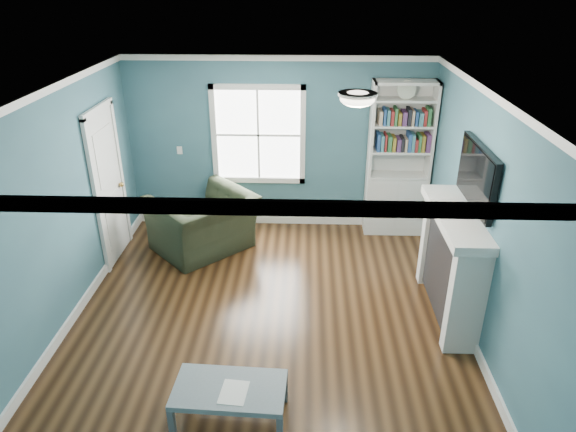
{
  "coord_description": "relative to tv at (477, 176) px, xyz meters",
  "views": [
    {
      "loc": [
        0.41,
        -4.87,
        3.66
      ],
      "look_at": [
        0.22,
        0.4,
        1.13
      ],
      "focal_mm": 32.0,
      "sensor_mm": 36.0,
      "label": 1
    }
  ],
  "objects": [
    {
      "name": "tv",
      "position": [
        0.0,
        0.0,
        0.0
      ],
      "size": [
        0.06,
        1.1,
        0.65
      ],
      "primitive_type": "cube",
      "color": "black",
      "rests_on": "fireplace"
    },
    {
      "name": "ceiling_fixture",
      "position": [
        -1.3,
        -0.1,
        0.82
      ],
      "size": [
        0.38,
        0.38,
        0.15
      ],
      "color": "white",
      "rests_on": "room_walls"
    },
    {
      "name": "window",
      "position": [
        -2.5,
        2.29,
        -0.27
      ],
      "size": [
        1.4,
        0.06,
        1.5
      ],
      "color": "white",
      "rests_on": "room_walls"
    },
    {
      "name": "fireplace",
      "position": [
        -0.12,
        0.0,
        -1.09
      ],
      "size": [
        0.44,
        1.58,
        1.3
      ],
      "color": "black",
      "rests_on": "ground"
    },
    {
      "name": "bookshelf",
      "position": [
        -0.43,
        2.1,
        -0.8
      ],
      "size": [
        0.9,
        0.35,
        2.31
      ],
      "color": "silver",
      "rests_on": "ground"
    },
    {
      "name": "coffee_table",
      "position": [
        -2.43,
        -1.69,
        -1.41
      ],
      "size": [
        1.01,
        0.58,
        0.36
      ],
      "rotation": [
        0.0,
        0.0,
        -0.05
      ],
      "color": "#4C535B",
      "rests_on": "ground"
    },
    {
      "name": "floor",
      "position": [
        -2.2,
        -0.2,
        -1.72
      ],
      "size": [
        5.0,
        5.0,
        0.0
      ],
      "primitive_type": "plane",
      "color": "black",
      "rests_on": "ground"
    },
    {
      "name": "paper_sheet",
      "position": [
        -2.38,
        -1.75,
        -1.36
      ],
      "size": [
        0.26,
        0.31,
        0.0
      ],
      "primitive_type": "cube",
      "rotation": [
        0.0,
        0.0,
        -0.1
      ],
      "color": "white",
      "rests_on": "coffee_table"
    },
    {
      "name": "recliner",
      "position": [
        -3.23,
        1.4,
        -1.16
      ],
      "size": [
        1.51,
        1.5,
        1.13
      ],
      "primitive_type": "imported",
      "rotation": [
        0.0,
        0.0,
        -2.37
      ],
      "color": "black",
      "rests_on": "ground"
    },
    {
      "name": "door",
      "position": [
        -4.42,
        1.2,
        -0.65
      ],
      "size": [
        0.12,
        0.98,
        2.17
      ],
      "color": "silver",
      "rests_on": "ground"
    },
    {
      "name": "room_walls",
      "position": [
        -2.2,
        -0.2,
        -0.14
      ],
      "size": [
        5.0,
        5.0,
        5.0
      ],
      "color": "#325767",
      "rests_on": "ground"
    },
    {
      "name": "trim",
      "position": [
        -2.2,
        -0.2,
        -0.49
      ],
      "size": [
        4.5,
        5.0,
        2.6
      ],
      "color": "white",
      "rests_on": "ground"
    },
    {
      "name": "light_switch",
      "position": [
        -3.7,
        2.28,
        -0.52
      ],
      "size": [
        0.08,
        0.01,
        0.12
      ],
      "primitive_type": "cube",
      "color": "white",
      "rests_on": "room_walls"
    }
  ]
}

